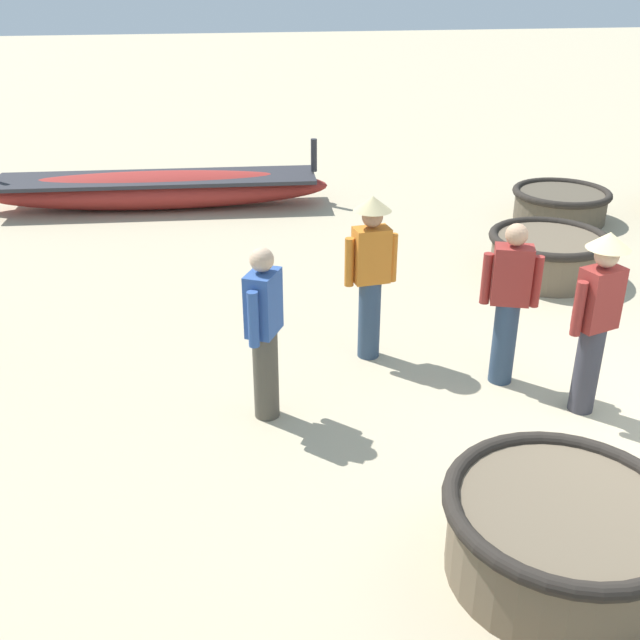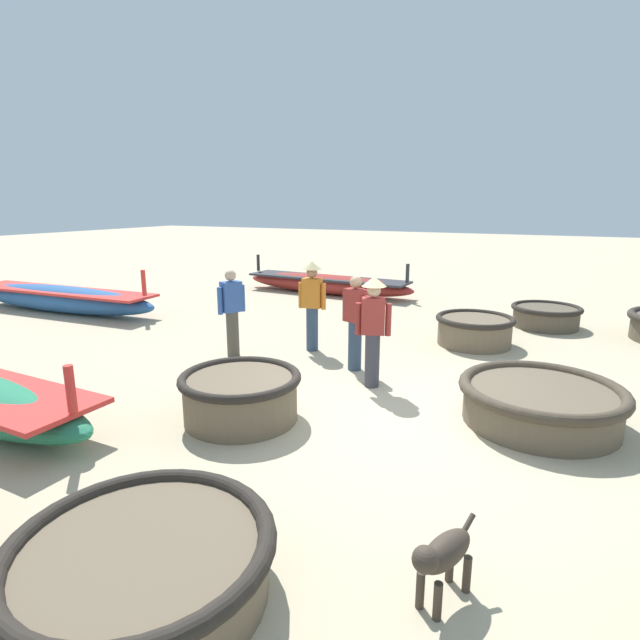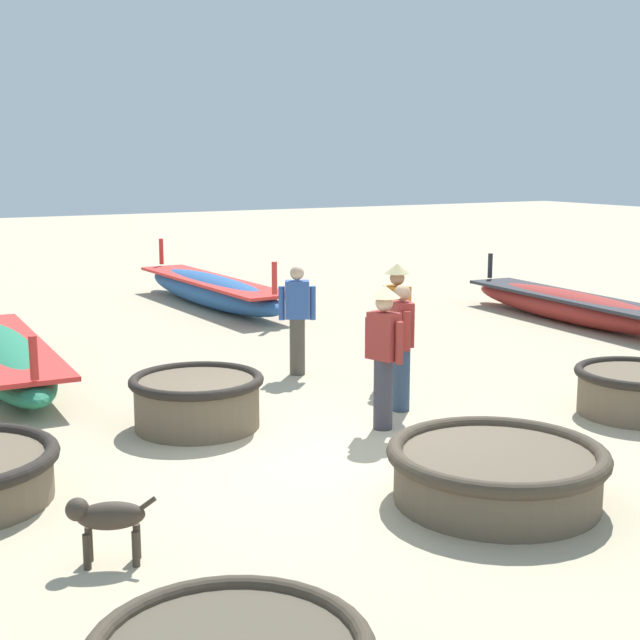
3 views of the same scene
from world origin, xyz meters
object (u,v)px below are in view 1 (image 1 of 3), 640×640
(coracle_upturned, at_px, (560,203))
(fisherman_by_coracle, at_px, (597,312))
(coracle_beside_post, at_px, (547,254))
(fisherman_standing_right, at_px, (509,301))
(fisherman_hauling, at_px, (371,268))
(long_boat_white_hull, at_px, (157,189))
(coracle_nearest, at_px, (561,533))
(fisherman_crouching, at_px, (264,330))

(coracle_upturned, distance_m, fisherman_by_coracle, 5.65)
(coracle_beside_post, relative_size, fisherman_standing_right, 0.95)
(fisherman_standing_right, bearing_deg, fisherman_hauling, 58.67)
(coracle_beside_post, bearing_deg, fisherman_by_coracle, 161.31)
(long_boat_white_hull, height_order, fisherman_hauling, fisherman_hauling)
(fisherman_hauling, bearing_deg, long_boat_white_hull, 22.49)
(coracle_nearest, relative_size, fisherman_crouching, 0.99)
(coracle_nearest, xyz_separation_m, long_boat_white_hull, (8.63, 2.84, -0.02))
(coracle_nearest, xyz_separation_m, fisherman_hauling, (3.14, 0.56, 0.62))
(coracle_beside_post, bearing_deg, coracle_upturned, -29.06)
(coracle_nearest, relative_size, fisherman_by_coracle, 0.93)
(coracle_upturned, xyz_separation_m, fisherman_hauling, (-3.86, 3.87, 0.69))
(coracle_beside_post, distance_m, fisherman_hauling, 3.24)
(long_boat_white_hull, distance_m, fisherman_crouching, 6.56)
(coracle_beside_post, relative_size, fisherman_by_coracle, 0.90)
(coracle_upturned, distance_m, fisherman_standing_right, 5.34)
(coracle_nearest, distance_m, fisherman_hauling, 3.25)
(coracle_nearest, height_order, fisherman_standing_right, fisherman_standing_right)
(fisherman_by_coracle, bearing_deg, coracle_upturned, -23.23)
(long_boat_white_hull, xyz_separation_m, fisherman_hauling, (-5.49, -2.27, 0.65))
(coracle_beside_post, bearing_deg, coracle_nearest, 156.42)
(coracle_beside_post, xyz_separation_m, long_boat_white_hull, (3.79, 4.95, -0.00))
(coracle_beside_post, distance_m, coracle_upturned, 2.46)
(long_boat_white_hull, distance_m, fisherman_standing_right, 7.08)
(coracle_nearest, relative_size, long_boat_white_hull, 0.28)
(coracle_upturned, bearing_deg, fisherman_by_coracle, 156.77)
(fisherman_by_coracle, bearing_deg, fisherman_standing_right, 40.98)
(coracle_upturned, bearing_deg, coracle_nearest, 154.68)
(coracle_beside_post, height_order, fisherman_by_coracle, fisherman_by_coracle)
(coracle_upturned, height_order, fisherman_by_coracle, fisherman_by_coracle)
(coracle_beside_post, relative_size, coracle_upturned, 1.01)
(coracle_nearest, bearing_deg, coracle_beside_post, -23.58)
(coracle_nearest, distance_m, fisherman_crouching, 2.81)
(coracle_nearest, bearing_deg, fisherman_standing_right, -13.24)
(coracle_beside_post, distance_m, fisherman_by_coracle, 3.23)
(long_boat_white_hull, bearing_deg, fisherman_standing_right, -151.13)
(fisherman_hauling, bearing_deg, fisherman_by_coracle, -127.94)
(long_boat_white_hull, distance_m, fisherman_by_coracle, 7.87)
(coracle_beside_post, xyz_separation_m, fisherman_standing_right, (-2.40, 1.54, 0.53))
(fisherman_hauling, bearing_deg, fisherman_standing_right, -121.33)
(coracle_nearest, distance_m, long_boat_white_hull, 9.08)
(long_boat_white_hull, height_order, fisherman_by_coracle, fisherman_by_coracle)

